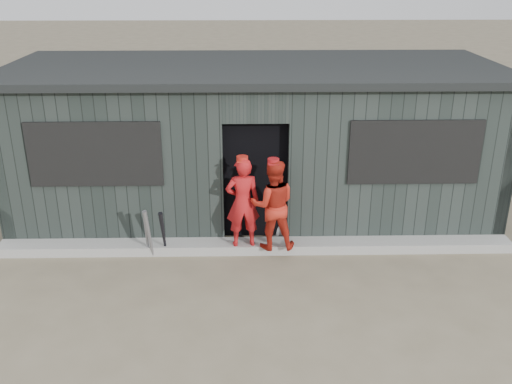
{
  "coord_description": "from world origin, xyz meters",
  "views": [
    {
      "loc": [
        -0.16,
        -6.13,
        4.21
      ],
      "look_at": [
        0.0,
        1.8,
        1.0
      ],
      "focal_mm": 40.0,
      "sensor_mm": 36.0,
      "label": 1
    }
  ],
  "objects_px": {
    "bat_mid": "(147,234)",
    "dugout": "(254,141)",
    "bat_right": "(163,234)",
    "player_red_right": "(273,205)",
    "player_red_left": "(243,202)",
    "player_grey_back": "(280,201)",
    "bat_left": "(149,234)"
  },
  "relations": [
    {
      "from": "bat_mid",
      "to": "dugout",
      "type": "relative_size",
      "value": 0.09
    },
    {
      "from": "bat_right",
      "to": "player_grey_back",
      "type": "height_order",
      "value": "player_grey_back"
    },
    {
      "from": "bat_left",
      "to": "dugout",
      "type": "bearing_deg",
      "value": 50.32
    },
    {
      "from": "dugout",
      "to": "player_grey_back",
      "type": "bearing_deg",
      "value": -71.06
    },
    {
      "from": "bat_mid",
      "to": "dugout",
      "type": "bearing_deg",
      "value": 47.61
    },
    {
      "from": "bat_left",
      "to": "player_red_left",
      "type": "relative_size",
      "value": 0.61
    },
    {
      "from": "player_red_right",
      "to": "dugout",
      "type": "bearing_deg",
      "value": -84.02
    },
    {
      "from": "bat_left",
      "to": "player_red_left",
      "type": "bearing_deg",
      "value": 7.26
    },
    {
      "from": "bat_right",
      "to": "dugout",
      "type": "distance_m",
      "value": 2.5
    },
    {
      "from": "bat_left",
      "to": "dugout",
      "type": "height_order",
      "value": "dugout"
    },
    {
      "from": "bat_left",
      "to": "bat_mid",
      "type": "relative_size",
      "value": 1.17
    },
    {
      "from": "player_grey_back",
      "to": "bat_right",
      "type": "bearing_deg",
      "value": 31.63
    },
    {
      "from": "player_red_right",
      "to": "player_red_left",
      "type": "bearing_deg",
      "value": -12.23
    },
    {
      "from": "bat_right",
      "to": "player_red_right",
      "type": "relative_size",
      "value": 0.58
    },
    {
      "from": "bat_right",
      "to": "player_red_right",
      "type": "xyz_separation_m",
      "value": [
        1.66,
        0.02,
        0.45
      ]
    },
    {
      "from": "bat_left",
      "to": "player_red_right",
      "type": "relative_size",
      "value": 0.61
    },
    {
      "from": "player_grey_back",
      "to": "dugout",
      "type": "bearing_deg",
      "value": -59.94
    },
    {
      "from": "bat_left",
      "to": "bat_mid",
      "type": "distance_m",
      "value": 0.14
    },
    {
      "from": "player_red_right",
      "to": "bat_mid",
      "type": "bearing_deg",
      "value": -2.3
    },
    {
      "from": "bat_left",
      "to": "dugout",
      "type": "xyz_separation_m",
      "value": [
        1.61,
        1.94,
        0.86
      ]
    },
    {
      "from": "bat_right",
      "to": "player_red_right",
      "type": "height_order",
      "value": "player_red_right"
    },
    {
      "from": "dugout",
      "to": "bat_mid",
      "type": "bearing_deg",
      "value": -132.39
    },
    {
      "from": "bat_right",
      "to": "bat_left",
      "type": "bearing_deg",
      "value": -159.19
    },
    {
      "from": "bat_mid",
      "to": "bat_right",
      "type": "bearing_deg",
      "value": -8.55
    },
    {
      "from": "player_red_left",
      "to": "dugout",
      "type": "bearing_deg",
      "value": -103.67
    },
    {
      "from": "bat_left",
      "to": "bat_right",
      "type": "xyz_separation_m",
      "value": [
        0.2,
        0.08,
        -0.03
      ]
    },
    {
      "from": "bat_mid",
      "to": "player_grey_back",
      "type": "relative_size",
      "value": 0.59
    },
    {
      "from": "bat_left",
      "to": "player_red_left",
      "type": "height_order",
      "value": "player_red_left"
    },
    {
      "from": "player_red_left",
      "to": "bat_left",
      "type": "bearing_deg",
      "value": 0.12
    },
    {
      "from": "bat_mid",
      "to": "player_red_left",
      "type": "relative_size",
      "value": 0.52
    },
    {
      "from": "bat_left",
      "to": "player_red_right",
      "type": "height_order",
      "value": "player_red_right"
    },
    {
      "from": "bat_left",
      "to": "bat_right",
      "type": "bearing_deg",
      "value": 20.81
    }
  ]
}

